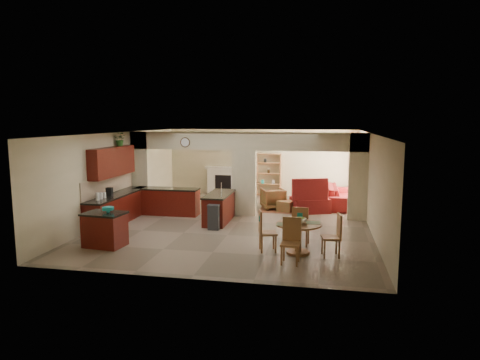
% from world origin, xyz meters
% --- Properties ---
extents(floor, '(10.00, 10.00, 0.00)m').
position_xyz_m(floor, '(0.00, 0.00, 0.00)').
color(floor, '#7D6B56').
rests_on(floor, ground).
extents(ceiling, '(10.00, 10.00, 0.00)m').
position_xyz_m(ceiling, '(0.00, 0.00, 2.80)').
color(ceiling, white).
rests_on(ceiling, wall_back).
extents(wall_back, '(8.00, 0.00, 8.00)m').
position_xyz_m(wall_back, '(0.00, 5.00, 1.40)').
color(wall_back, beige).
rests_on(wall_back, floor).
extents(wall_front, '(8.00, 0.00, 8.00)m').
position_xyz_m(wall_front, '(0.00, -5.00, 1.40)').
color(wall_front, beige).
rests_on(wall_front, floor).
extents(wall_left, '(0.00, 10.00, 10.00)m').
position_xyz_m(wall_left, '(-4.00, 0.00, 1.40)').
color(wall_left, beige).
rests_on(wall_left, floor).
extents(wall_right, '(0.00, 10.00, 10.00)m').
position_xyz_m(wall_right, '(4.00, 0.00, 1.40)').
color(wall_right, beige).
rests_on(wall_right, floor).
extents(partition_left_pier, '(0.60, 0.25, 2.80)m').
position_xyz_m(partition_left_pier, '(-3.70, 1.00, 1.40)').
color(partition_left_pier, beige).
rests_on(partition_left_pier, floor).
extents(partition_center_pier, '(0.80, 0.25, 2.20)m').
position_xyz_m(partition_center_pier, '(0.00, 1.00, 1.10)').
color(partition_center_pier, beige).
rests_on(partition_center_pier, floor).
extents(partition_right_pier, '(0.60, 0.25, 2.80)m').
position_xyz_m(partition_right_pier, '(3.70, 1.00, 1.40)').
color(partition_right_pier, beige).
rests_on(partition_right_pier, floor).
extents(partition_header, '(8.00, 0.25, 0.60)m').
position_xyz_m(partition_header, '(0.00, 1.00, 2.50)').
color(partition_header, beige).
rests_on(partition_header, partition_center_pier).
extents(kitchen_counter, '(2.52, 3.29, 1.48)m').
position_xyz_m(kitchen_counter, '(-3.26, -0.25, 0.46)').
color(kitchen_counter, '#3B0806').
rests_on(kitchen_counter, floor).
extents(upper_cabinets, '(0.35, 2.40, 0.90)m').
position_xyz_m(upper_cabinets, '(-3.82, -0.80, 1.92)').
color(upper_cabinets, '#3B0806').
rests_on(upper_cabinets, wall_left).
extents(peninsula, '(0.70, 1.85, 0.91)m').
position_xyz_m(peninsula, '(-0.60, -0.11, 0.46)').
color(peninsula, '#3B0806').
rests_on(peninsula, floor).
extents(wall_clock, '(0.34, 0.03, 0.34)m').
position_xyz_m(wall_clock, '(-2.00, 0.85, 2.45)').
color(wall_clock, '#463117').
rests_on(wall_clock, partition_header).
extents(rug, '(1.60, 1.30, 0.01)m').
position_xyz_m(rug, '(1.20, 2.10, 0.01)').
color(rug, brown).
rests_on(rug, floor).
extents(fireplace, '(1.60, 0.35, 1.20)m').
position_xyz_m(fireplace, '(-1.60, 4.83, 0.61)').
color(fireplace, beige).
rests_on(fireplace, floor).
extents(shelving_unit, '(1.00, 0.32, 1.80)m').
position_xyz_m(shelving_unit, '(0.35, 4.82, 0.90)').
color(shelving_unit, brown).
rests_on(shelving_unit, floor).
extents(window_a, '(0.02, 0.90, 1.90)m').
position_xyz_m(window_a, '(3.97, 2.30, 1.20)').
color(window_a, white).
rests_on(window_a, wall_right).
extents(window_b, '(0.02, 0.90, 1.90)m').
position_xyz_m(window_b, '(3.97, 4.00, 1.20)').
color(window_b, white).
rests_on(window_b, wall_right).
extents(glazed_door, '(0.02, 0.70, 2.10)m').
position_xyz_m(glazed_door, '(3.97, 3.15, 1.05)').
color(glazed_door, white).
rests_on(glazed_door, wall_right).
extents(drape_a_left, '(0.10, 0.28, 2.30)m').
position_xyz_m(drape_a_left, '(3.93, 1.70, 1.20)').
color(drape_a_left, '#3A1917').
rests_on(drape_a_left, wall_right).
extents(drape_a_right, '(0.10, 0.28, 2.30)m').
position_xyz_m(drape_a_right, '(3.93, 2.90, 1.20)').
color(drape_a_right, '#3A1917').
rests_on(drape_a_right, wall_right).
extents(drape_b_left, '(0.10, 0.28, 2.30)m').
position_xyz_m(drape_b_left, '(3.93, 3.40, 1.20)').
color(drape_b_left, '#3A1917').
rests_on(drape_b_left, wall_right).
extents(drape_b_right, '(0.10, 0.28, 2.30)m').
position_xyz_m(drape_b_right, '(3.93, 4.60, 1.20)').
color(drape_b_right, '#3A1917').
rests_on(drape_b_right, wall_right).
extents(ceiling_fan, '(1.00, 1.00, 0.10)m').
position_xyz_m(ceiling_fan, '(1.50, 3.00, 2.56)').
color(ceiling_fan, white).
rests_on(ceiling_fan, ceiling).
extents(kitchen_island, '(1.08, 0.82, 0.88)m').
position_xyz_m(kitchen_island, '(-2.83, -3.24, 0.44)').
color(kitchen_island, '#3B0806').
rests_on(kitchen_island, floor).
extents(teal_bowl, '(0.29, 0.29, 0.14)m').
position_xyz_m(teal_bowl, '(-2.74, -3.18, 0.95)').
color(teal_bowl, teal).
rests_on(teal_bowl, kitchen_island).
extents(trash_can, '(0.33, 0.28, 0.69)m').
position_xyz_m(trash_can, '(-0.52, -1.08, 0.35)').
color(trash_can, '#2B2B2E').
rests_on(trash_can, floor).
extents(dining_table, '(1.09, 1.09, 0.75)m').
position_xyz_m(dining_table, '(2.05, -2.91, 0.50)').
color(dining_table, brown).
rests_on(dining_table, floor).
extents(fruit_bowl, '(0.30, 0.30, 0.16)m').
position_xyz_m(fruit_bowl, '(2.09, -2.93, 0.82)').
color(fruit_bowl, '#83C229').
rests_on(fruit_bowl, dining_table).
extents(sofa, '(2.66, 1.11, 0.77)m').
position_xyz_m(sofa, '(3.30, 3.16, 0.38)').
color(sofa, maroon).
rests_on(sofa, floor).
extents(chaise, '(1.49, 1.35, 0.49)m').
position_xyz_m(chaise, '(2.18, 1.97, 0.25)').
color(chaise, maroon).
rests_on(chaise, floor).
extents(armchair, '(1.04, 1.05, 0.74)m').
position_xyz_m(armchair, '(0.85, 2.22, 0.37)').
color(armchair, maroon).
rests_on(armchair, floor).
extents(ottoman, '(0.66, 0.66, 0.38)m').
position_xyz_m(ottoman, '(1.34, 1.85, 0.19)').
color(ottoman, maroon).
rests_on(ottoman, floor).
extents(plant, '(0.41, 0.36, 0.44)m').
position_xyz_m(plant, '(-3.82, -0.22, 2.59)').
color(plant, '#1F4F15').
rests_on(plant, upper_cabinets).
extents(chair_north, '(0.46, 0.46, 1.02)m').
position_xyz_m(chair_north, '(2.07, -2.24, 0.55)').
color(chair_north, brown).
rests_on(chair_north, floor).
extents(chair_east, '(0.48, 0.48, 1.02)m').
position_xyz_m(chair_east, '(2.90, -2.95, 0.55)').
color(chair_east, brown).
rests_on(chair_east, floor).
extents(chair_south, '(0.44, 0.45, 1.02)m').
position_xyz_m(chair_south, '(1.92, -3.59, 0.55)').
color(chair_south, brown).
rests_on(chair_south, floor).
extents(chair_west, '(0.52, 0.52, 1.02)m').
position_xyz_m(chair_west, '(1.22, -2.87, 0.55)').
color(chair_west, brown).
rests_on(chair_west, floor).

